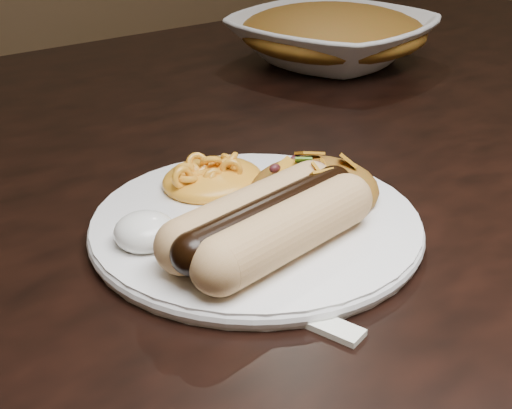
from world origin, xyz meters
TOP-DOWN VIEW (x-y plane):
  - table at (0.00, 0.00)m, footprint 1.60×0.90m
  - plate at (-0.04, -0.11)m, footprint 0.29×0.29m
  - hotdog at (-0.06, -0.15)m, footprint 0.13×0.09m
  - mac_and_cheese at (-0.03, -0.05)m, footprint 0.08×0.08m
  - sour_cream at (-0.12, -0.10)m, footprint 0.05×0.05m
  - taco_salad at (0.01, -0.11)m, footprint 0.10×0.09m
  - fork at (-0.08, -0.20)m, footprint 0.06×0.14m
  - serving_bowl at (0.29, 0.18)m, footprint 0.28×0.28m
  - bowl_filling at (0.29, 0.18)m, footprint 0.30×0.30m

SIDE VIEW (x-z plane):
  - table at x=0.00m, z-range 0.28..1.03m
  - fork at x=-0.08m, z-range 0.75..0.75m
  - plate at x=-0.04m, z-range 0.75..0.76m
  - sour_cream at x=-0.12m, z-range 0.76..0.79m
  - mac_and_cheese at x=-0.03m, z-range 0.76..0.79m
  - taco_salad at x=0.01m, z-range 0.76..0.80m
  - serving_bowl at x=0.29m, z-range 0.75..0.81m
  - hotdog at x=-0.06m, z-range 0.76..0.80m
  - bowl_filling at x=0.29m, z-range 0.77..0.83m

